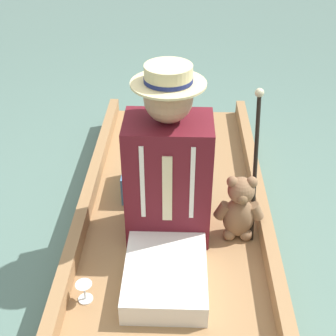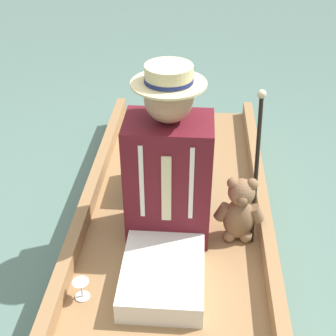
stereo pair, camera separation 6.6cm
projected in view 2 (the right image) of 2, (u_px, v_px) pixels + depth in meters
ground_plane at (171, 261)px, 2.36m from camera, size 16.00×16.00×0.00m
punt_boat at (171, 251)px, 2.32m from camera, size 0.99×2.86×0.21m
seat_cushion at (165, 178)px, 2.63m from camera, size 0.44×0.31×0.16m
seated_person at (168, 184)px, 2.14m from camera, size 0.40×0.75×0.88m
teddy_bear at (240, 211)px, 2.25m from camera, size 0.25×0.15×0.36m
wine_glass at (81, 286)px, 1.98m from camera, size 0.07×0.07×0.09m
walking_cane at (258, 154)px, 2.21m from camera, size 0.04×0.28×0.70m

